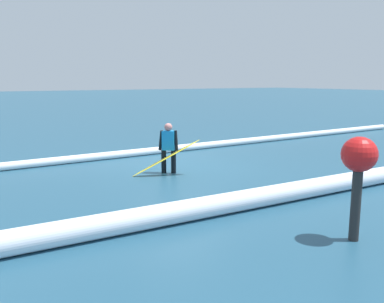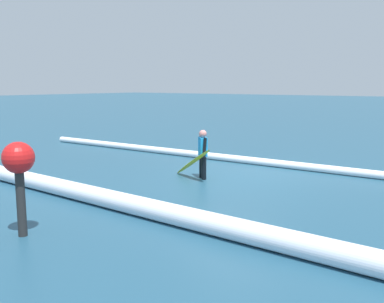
# 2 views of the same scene
# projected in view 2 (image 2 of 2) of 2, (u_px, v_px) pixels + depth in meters

# --- Properties ---
(ground_plane) EXTENTS (179.70, 179.70, 0.00)m
(ground_plane) POSITION_uv_depth(u_px,v_px,m) (235.00, 178.00, 12.81)
(ground_plane) COLOR #234F67
(surfer) EXTENTS (0.41, 0.47, 1.41)m
(surfer) POSITION_uv_depth(u_px,v_px,m) (203.00, 152.00, 12.63)
(surfer) COLOR black
(surfer) RESTS_ON ground_plane
(surfboard) EXTENTS (1.80, 0.96, 1.01)m
(surfboard) POSITION_uv_depth(u_px,v_px,m) (193.00, 162.00, 12.62)
(surfboard) COLOR yellow
(surfboard) RESTS_ON ground_plane
(channel_buoy) EXTENTS (0.57, 0.57, 1.71)m
(channel_buoy) POSITION_uv_depth(u_px,v_px,m) (19.00, 164.00, 7.75)
(channel_buoy) COLOR #262626
(channel_buoy) RESTS_ON ground_plane
(wave_crest_foreground) EXTENTS (24.71, 0.58, 0.24)m
(wave_crest_foreground) POSITION_uv_depth(u_px,v_px,m) (317.00, 168.00, 13.68)
(wave_crest_foreground) COLOR white
(wave_crest_foreground) RESTS_ON ground_plane
(wave_crest_midground) EXTENTS (24.22, 1.27, 0.41)m
(wave_crest_midground) POSITION_uv_depth(u_px,v_px,m) (167.00, 213.00, 8.65)
(wave_crest_midground) COLOR white
(wave_crest_midground) RESTS_ON ground_plane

